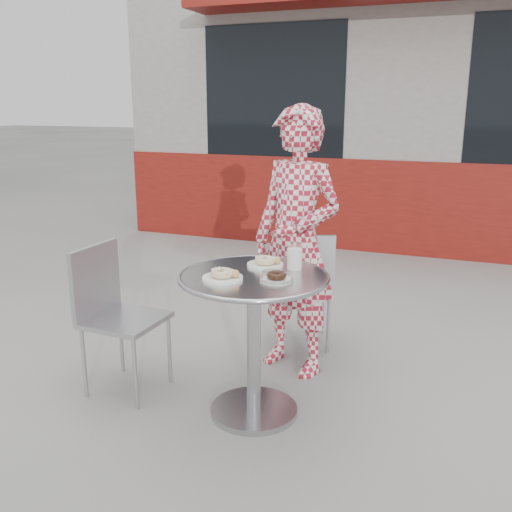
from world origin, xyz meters
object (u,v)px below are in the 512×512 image
(chair_far, at_px, (302,310))
(plate_checker, at_px, (277,278))
(seated_person, at_px, (296,243))
(milk_cup, at_px, (295,258))
(bistro_table, at_px, (254,310))
(plate_far, at_px, (266,262))
(plate_near, at_px, (223,275))
(chair_left, at_px, (125,347))

(chair_far, bearing_deg, plate_checker, 78.45)
(seated_person, height_order, milk_cup, seated_person)
(bistro_table, xyz_separation_m, plate_far, (0.00, 0.17, 0.21))
(bistro_table, height_order, chair_far, chair_far)
(milk_cup, bearing_deg, plate_near, -132.74)
(plate_far, bearing_deg, bistro_table, -90.63)
(plate_near, bearing_deg, chair_far, 85.77)
(chair_far, height_order, milk_cup, milk_cup)
(chair_left, height_order, plate_far, chair_left)
(seated_person, bearing_deg, chair_far, 119.42)
(chair_far, height_order, seated_person, seated_person)
(plate_near, distance_m, milk_cup, 0.40)
(chair_left, relative_size, plate_checker, 5.07)
(chair_far, height_order, plate_checker, plate_checker)
(plate_near, height_order, plate_checker, plate_near)
(bistro_table, distance_m, chair_far, 1.01)
(chair_left, relative_size, milk_cup, 6.33)
(chair_far, distance_m, plate_near, 1.20)
(chair_far, distance_m, milk_cup, 0.99)
(seated_person, bearing_deg, plate_far, -74.51)
(plate_near, bearing_deg, seated_person, 79.00)
(milk_cup, bearing_deg, bistro_table, -133.97)
(seated_person, xyz_separation_m, plate_checker, (0.10, -0.65, -0.01))
(bistro_table, xyz_separation_m, plate_near, (-0.11, -0.12, 0.21))
(seated_person, relative_size, plate_near, 8.05)
(plate_near, xyz_separation_m, milk_cup, (0.27, 0.29, 0.04))
(bistro_table, bearing_deg, chair_left, -179.02)
(seated_person, relative_size, milk_cup, 12.10)
(chair_far, xyz_separation_m, plate_far, (0.03, -0.78, 0.54))
(seated_person, bearing_deg, plate_checker, -61.40)
(chair_left, bearing_deg, plate_near, -97.30)
(seated_person, xyz_separation_m, plate_near, (-0.14, -0.72, -0.01))
(chair_left, distance_m, milk_cup, 1.10)
(chair_left, xyz_separation_m, plate_near, (0.66, -0.11, 0.53))
(plate_far, bearing_deg, seated_person, 85.97)
(plate_near, distance_m, plate_checker, 0.26)
(bistro_table, height_order, seated_person, seated_person)
(seated_person, bearing_deg, bistro_table, -73.56)
(chair_left, distance_m, plate_checker, 1.05)
(chair_left, distance_m, plate_near, 0.85)
(plate_checker, bearing_deg, plate_near, -163.01)
(plate_far, height_order, plate_near, plate_near)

